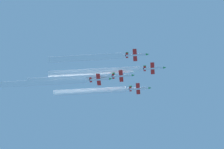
{
  "coord_description": "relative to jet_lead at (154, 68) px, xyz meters",
  "views": [
    {
      "loc": [
        236.15,
        5.28,
        2.75
      ],
      "look_at": [
        0.16,
        -12.82,
        240.47
      ],
      "focal_mm": 106.61,
      "sensor_mm": 36.0,
      "label": 1
    }
  ],
  "objects": [
    {
      "name": "smoke_trail_lead",
      "position": [
        0.0,
        -29.68,
        -0.03
      ],
      "size": [
        2.98,
        48.38,
        2.98
      ],
      "color": "white"
    },
    {
      "name": "jet_lead",
      "position": [
        0.0,
        0.0,
        0.0
      ],
      "size": [
        8.25,
        12.02,
        2.89
      ],
      "color": "silver"
    },
    {
      "name": "smoke_trail_high_trail",
      "position": [
        0.04,
        -55.85,
        -5.96
      ],
      "size": [
        2.98,
        46.01,
        2.98
      ],
      "color": "white"
    },
    {
      "name": "smoke_trail_left_wingman",
      "position": [
        -12.68,
        -33.15,
        -1.57
      ],
      "size": [
        2.98,
        39.32,
        2.98
      ],
      "color": "white"
    },
    {
      "name": "jet_left_wingman",
      "position": [
        -12.68,
        -7.99,
        -1.54
      ],
      "size": [
        8.25,
        12.02,
        2.89
      ],
      "color": "silver"
    },
    {
      "name": "jet_right_wingman",
      "position": [
        11.59,
        -8.35,
        -1.81
      ],
      "size": [
        8.25,
        12.02,
        2.89
      ],
      "color": "silver"
    },
    {
      "name": "smoke_trail_slot",
      "position": [
        -0.52,
        -43.11,
        -3.73
      ],
      "size": [
        2.98,
        43.15,
        2.98
      ],
      "color": "white"
    },
    {
      "name": "jet_high_trail",
      "position": [
        0.04,
        -27.35,
        -5.94
      ],
      "size": [
        8.25,
        12.02,
        2.89
      ],
      "color": "silver"
    },
    {
      "name": "jet_slot",
      "position": [
        -0.52,
        -16.04,
        -3.7
      ],
      "size": [
        8.25,
        12.02,
        2.89
      ],
      "color": "silver"
    },
    {
      "name": "smoke_trail_right_wingman",
      "position": [
        11.59,
        -33.03,
        -1.84
      ],
      "size": [
        2.98,
        38.37,
        2.98
      ],
      "color": "white"
    }
  ]
}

